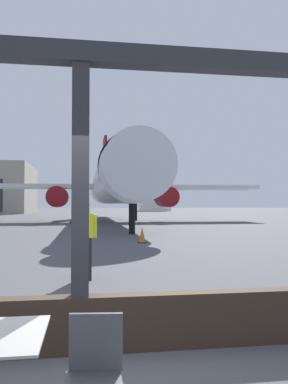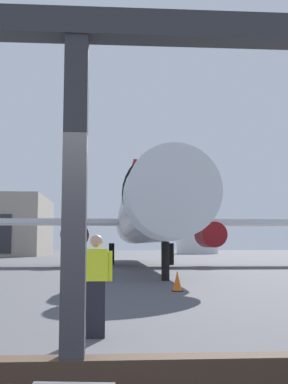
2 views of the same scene
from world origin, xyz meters
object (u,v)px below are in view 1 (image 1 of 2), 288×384
at_px(ground_crew_worker, 84,240).
at_px(fuel_storage_tank, 155,201).
at_px(traffic_cone, 142,235).
at_px(airplane, 114,183).
at_px(cafe_chair_aisle_left, 95,368).

relative_size(ground_crew_worker, fuel_storage_tank, 0.22).
bearing_deg(traffic_cone, airplane, 89.58).
height_order(traffic_cone, fuel_storage_tank, fuel_storage_tank).
bearing_deg(cafe_chair_aisle_left, ground_crew_worker, 90.76).
xyz_separation_m(airplane, traffic_cone, (-0.14, -19.15, -3.30)).
bearing_deg(cafe_chair_aisle_left, traffic_cone, 80.20).
bearing_deg(traffic_cone, ground_crew_worker, -107.36).
bearing_deg(cafe_chair_aisle_left, fuel_storage_tank, 79.43).
height_order(cafe_chair_aisle_left, ground_crew_worker, ground_crew_worker).
relative_size(airplane, fuel_storage_tank, 4.60).
distance_m(ground_crew_worker, fuel_storage_tank, 82.81).
xyz_separation_m(airplane, ground_crew_worker, (-2.64, -27.15, -2.73)).
distance_m(cafe_chair_aisle_left, fuel_storage_tank, 88.70).
xyz_separation_m(traffic_cone, fuel_storage_tank, (13.85, 73.17, 1.99)).
height_order(airplane, traffic_cone, airplane).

